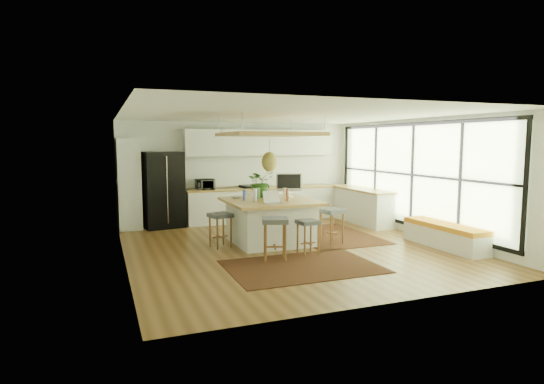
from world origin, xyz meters
name	(u,v)px	position (x,y,z in m)	size (l,w,h in m)	color
floor	(290,247)	(0.00, 0.00, 0.00)	(7.00, 7.00, 0.00)	brown
ceiling	(290,115)	(0.00, 0.00, 2.70)	(7.00, 7.00, 0.00)	white
wall_back	(240,172)	(0.00, 3.50, 1.35)	(6.50, 6.50, 0.00)	silver
wall_front	(396,204)	(0.00, -3.50, 1.35)	(6.50, 6.50, 0.00)	silver
wall_left	(122,188)	(-3.25, 0.00, 1.35)	(7.00, 7.00, 0.00)	silver
wall_right	(420,178)	(3.25, 0.00, 1.35)	(7.00, 7.00, 0.00)	silver
window_wall	(419,175)	(3.22, 0.00, 1.40)	(0.10, 6.20, 2.60)	black
pantry	(129,184)	(-2.95, 3.18, 1.12)	(0.55, 0.60, 2.25)	silver
back_counter_base	(262,205)	(0.55, 3.18, 0.44)	(4.20, 0.60, 0.88)	silver
back_counter_top	(262,188)	(0.55, 3.18, 0.90)	(4.24, 0.64, 0.05)	#A17939
backsplash	(259,171)	(0.55, 3.48, 1.35)	(4.20, 0.02, 0.80)	white
upper_cabinets	(261,143)	(0.55, 3.32, 2.15)	(4.20, 0.34, 0.70)	silver
range	(254,203)	(0.30, 3.18, 0.50)	(0.76, 0.62, 1.00)	#A5A5AA
right_counter_base	(360,206)	(2.93, 2.00, 0.44)	(0.60, 2.50, 0.88)	silver
right_counter_top	(360,189)	(2.93, 2.00, 0.90)	(0.64, 2.54, 0.05)	#A17939
window_bench	(445,235)	(2.95, -1.20, 0.25)	(0.52, 2.00, 0.50)	silver
ceiling_panel	(269,147)	(-0.30, 0.40, 2.05)	(1.86, 1.86, 0.80)	#A17939
rug_near	(302,266)	(-0.39, -1.46, 0.01)	(2.60, 1.80, 0.01)	black
rug_right	(330,235)	(1.31, 0.68, 0.01)	(1.80, 2.60, 0.01)	black
fridge	(163,191)	(-2.15, 3.15, 0.93)	(0.96, 0.75, 1.92)	black
island	(270,221)	(-0.23, 0.51, 0.47)	(1.85, 1.85, 0.93)	#A17939
stool_near_left	(275,241)	(-0.67, -0.85, 0.35)	(0.46, 0.46, 0.78)	#484C50
stool_near_right	(308,235)	(0.11, -0.64, 0.35)	(0.39, 0.39, 0.66)	#484C50
stool_right_front	(332,227)	(0.94, -0.06, 0.35)	(0.44, 0.44, 0.75)	#484C50
stool_right_back	(314,220)	(1.03, 0.94, 0.35)	(0.37, 0.37, 0.63)	#484C50
stool_left_side	(220,230)	(-1.34, 0.49, 0.35)	(0.42, 0.42, 0.71)	#484C50
laptop	(274,197)	(-0.36, -0.01, 1.05)	(0.35, 0.37, 0.26)	#A5A5AA
monitor	(289,186)	(0.33, 0.82, 1.19)	(0.59, 0.21, 0.54)	#A5A5AA
microwave	(205,183)	(-1.05, 3.20, 1.09)	(0.49, 0.27, 0.33)	#A5A5AA
island_plant	(261,185)	(-0.25, 1.09, 1.20)	(0.63, 0.70, 0.55)	#1E4C19
island_bowl	(236,197)	(-0.85, 1.00, 0.96)	(0.23, 0.23, 0.06)	white
island_bottle_0	(244,196)	(-0.78, 0.61, 1.03)	(0.07, 0.07, 0.19)	#2B3CAE
island_bottle_1	(255,197)	(-0.63, 0.36, 1.03)	(0.07, 0.07, 0.19)	white
island_bottle_2	(287,197)	(0.02, 0.21, 1.03)	(0.07, 0.07, 0.19)	brown
island_bottle_3	(285,195)	(0.12, 0.56, 1.03)	(0.07, 0.07, 0.19)	white
island_bottle_4	(258,195)	(-0.43, 0.76, 1.03)	(0.07, 0.07, 0.19)	#4D8054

